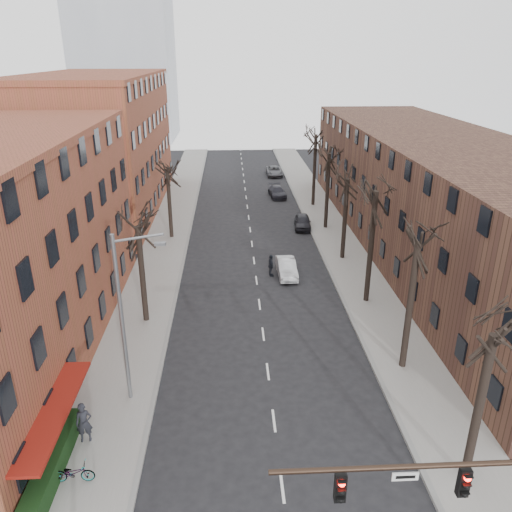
{
  "coord_description": "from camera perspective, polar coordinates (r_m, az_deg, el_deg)",
  "views": [
    {
      "loc": [
        -1.87,
        -11.2,
        16.53
      ],
      "look_at": [
        -0.28,
        19.28,
        4.0
      ],
      "focal_mm": 35.0,
      "sensor_mm": 36.0,
      "label": 1
    }
  ],
  "objects": [
    {
      "name": "sidewalk_left",
      "position": [
        49.42,
        -9.94,
        2.52
      ],
      "size": [
        4.0,
        90.0,
        0.15
      ],
      "primitive_type": "cube",
      "color": "gray",
      "rests_on": "ground"
    },
    {
      "name": "sidewalk_right",
      "position": [
        50.02,
        8.58,
        2.86
      ],
      "size": [
        4.0,
        90.0,
        0.15
      ],
      "primitive_type": "cube",
      "color": "gray",
      "rests_on": "ground"
    },
    {
      "name": "building_left_far",
      "position": [
        57.77,
        -17.48,
        11.82
      ],
      "size": [
        12.0,
        28.0,
        14.0
      ],
      "primitive_type": "cube",
      "color": "brown",
      "rests_on": "ground"
    },
    {
      "name": "building_right",
      "position": [
        46.36,
        19.94,
        6.58
      ],
      "size": [
        12.0,
        50.0,
        10.0
      ],
      "primitive_type": "cube",
      "color": "#4E3124",
      "rests_on": "ground"
    },
    {
      "name": "awning_left",
      "position": [
        25.01,
        -21.11,
        -20.88
      ],
      "size": [
        1.2,
        7.0,
        0.15
      ],
      "primitive_type": "cube",
      "color": "maroon",
      "rests_on": "ground"
    },
    {
      "name": "hedge",
      "position": [
        23.93,
        -22.31,
        -21.31
      ],
      "size": [
        0.8,
        6.0,
        1.0
      ],
      "primitive_type": "cube",
      "color": "black",
      "rests_on": "sidewalk_left"
    },
    {
      "name": "tree_right_a",
      "position": [
        24.37,
        22.64,
        -22.54
      ],
      "size": [
        5.2,
        5.2,
        10.0
      ],
      "primitive_type": null,
      "color": "black",
      "rests_on": "ground"
    },
    {
      "name": "tree_right_b",
      "position": [
        30.02,
        16.33,
        -12.13
      ],
      "size": [
        5.2,
        5.2,
        10.8
      ],
      "primitive_type": null,
      "color": "black",
      "rests_on": "ground"
    },
    {
      "name": "tree_right_c",
      "position": [
        36.55,
        12.43,
        -5.14
      ],
      "size": [
        5.2,
        5.2,
        11.6
      ],
      "primitive_type": null,
      "color": "black",
      "rests_on": "ground"
    },
    {
      "name": "tree_right_d",
      "position": [
        43.58,
        9.8,
        -0.31
      ],
      "size": [
        5.2,
        5.2,
        10.0
      ],
      "primitive_type": null,
      "color": "black",
      "rests_on": "ground"
    },
    {
      "name": "tree_right_e",
      "position": [
        50.9,
        7.92,
        3.15
      ],
      "size": [
        5.2,
        5.2,
        10.8
      ],
      "primitive_type": null,
      "color": "black",
      "rests_on": "ground"
    },
    {
      "name": "tree_right_f",
      "position": [
        58.39,
        6.51,
        5.73
      ],
      "size": [
        5.2,
        5.2,
        11.6
      ],
      "primitive_type": null,
      "color": "black",
      "rests_on": "ground"
    },
    {
      "name": "tree_left_a",
      "position": [
        34.04,
        -12.39,
        -7.31
      ],
      "size": [
        5.2,
        5.2,
        9.5
      ],
      "primitive_type": null,
      "color": "black",
      "rests_on": "ground"
    },
    {
      "name": "tree_left_b",
      "position": [
        48.47,
        -9.59,
        2.05
      ],
      "size": [
        5.2,
        5.2,
        9.5
      ],
      "primitive_type": null,
      "color": "black",
      "rests_on": "ground"
    },
    {
      "name": "signal_mast_arm",
      "position": [
        17.45,
        25.25,
        -24.39
      ],
      "size": [
        8.14,
        0.3,
        7.2
      ],
      "color": "black",
      "rests_on": "ground"
    },
    {
      "name": "streetlight",
      "position": [
        24.67,
        -14.78,
        -6.32
      ],
      "size": [
        2.45,
        0.22,
        9.03
      ],
      "color": "slate",
      "rests_on": "ground"
    },
    {
      "name": "silver_sedan",
      "position": [
        39.59,
        3.51,
        -1.36
      ],
      "size": [
        1.49,
        4.04,
        1.32
      ],
      "primitive_type": "imported",
      "rotation": [
        0.0,
        0.0,
        0.02
      ],
      "color": "#B2B5BA",
      "rests_on": "ground"
    },
    {
      "name": "parked_car_near",
      "position": [
        50.54,
        5.34,
        3.93
      ],
      "size": [
        1.91,
        4.05,
        1.34
      ],
      "primitive_type": "imported",
      "rotation": [
        0.0,
        0.0,
        -0.09
      ],
      "color": "black",
      "rests_on": "ground"
    },
    {
      "name": "parked_car_mid",
      "position": [
        61.59,
        2.42,
        7.34
      ],
      "size": [
        2.16,
        4.5,
        1.26
      ],
      "primitive_type": "imported",
      "rotation": [
        0.0,
        0.0,
        0.09
      ],
      "color": "#212129",
      "rests_on": "ground"
    },
    {
      "name": "parked_car_far",
      "position": [
        72.65,
        2.1,
        9.67
      ],
      "size": [
        2.2,
        4.66,
        1.29
      ],
      "primitive_type": "imported",
      "rotation": [
        0.0,
        0.0,
        0.01
      ],
      "color": "#56585E",
      "rests_on": "ground"
    },
    {
      "name": "pedestrian_a",
      "position": [
        24.78,
        -19.06,
        -17.57
      ],
      "size": [
        0.79,
        0.6,
        1.96
      ],
      "primitive_type": "imported",
      "rotation": [
        0.0,
        0.0,
        0.19
      ],
      "color": "black",
      "rests_on": "sidewalk_left"
    },
    {
      "name": "pedestrian_crossing",
      "position": [
        39.34,
        1.71,
        -1.1
      ],
      "size": [
        0.6,
        1.11,
        1.8
      ],
      "primitive_type": "imported",
      "rotation": [
        0.0,
        0.0,
        1.73
      ],
      "color": "black",
      "rests_on": "ground"
    },
    {
      "name": "bicycle",
      "position": [
        23.42,
        -20.12,
        -22.23
      ],
      "size": [
        1.71,
        0.6,
        0.9
      ],
      "primitive_type": "imported",
      "rotation": [
        0.0,
        0.0,
        1.57
      ],
      "color": "gray",
      "rests_on": "sidewalk_left"
    }
  ]
}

